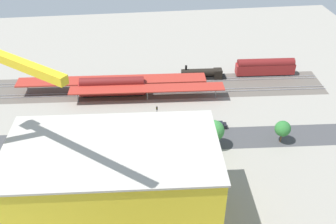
{
  "coord_description": "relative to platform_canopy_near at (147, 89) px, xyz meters",
  "views": [
    {
      "loc": [
        5.31,
        82.43,
        62.23
      ],
      "look_at": [
        -4.11,
        2.02,
        6.66
      ],
      "focal_mm": 41.05,
      "sensor_mm": 36.0,
      "label": 1
    }
  ],
  "objects": [
    {
      "name": "street_tree_4",
      "position": [
        -10.5,
        24.49,
        0.72
      ],
      "size": [
        4.98,
        4.98,
        7.25
      ],
      "color": "brown",
      "rests_on": "ground"
    },
    {
      "name": "traffic_light",
      "position": [
        -1.56,
        14.82,
        0.74
      ],
      "size": [
        0.5,
        0.36,
        7.27
      ],
      "color": "#333333",
      "rests_on": "ground"
    },
    {
      "name": "construction_building",
      "position": [
        9.01,
        44.33,
        5.33
      ],
      "size": [
        38.91,
        22.55,
        18.71
      ],
      "primitive_type": "cube",
      "rotation": [
        0.0,
        0.0,
        -0.06
      ],
      "color": "yellow",
      "rests_on": "ground"
    },
    {
      "name": "rail_bed",
      "position": [
        -0.13,
        -7.57,
        -4.02
      ],
      "size": [
        113.08,
        21.54,
        0.01
      ],
      "primitive_type": "cube",
      "rotation": [
        0.0,
        0.0,
        -0.06
      ],
      "color": "#5B544C",
      "rests_on": "ground"
    },
    {
      "name": "street_tree_2",
      "position": [
        0.56,
        25.49,
        1.54
      ],
      "size": [
        5.61,
        5.61,
        8.38
      ],
      "color": "brown",
      "rests_on": "ground"
    },
    {
      "name": "construction_roof_slab",
      "position": [
        9.01,
        44.33,
        14.89
      ],
      "size": [
        39.55,
        23.18,
        0.4
      ],
      "primitive_type": "cube",
      "rotation": [
        0.0,
        0.0,
        -0.06
      ],
      "color": "#B7B2A8",
      "rests_on": "construction_building"
    },
    {
      "name": "street_tree_3",
      "position": [
        -32.48,
        23.81,
        0.17
      ],
      "size": [
        4.04,
        4.04,
        6.23
      ],
      "color": "brown",
      "rests_on": "ground"
    },
    {
      "name": "street_asphalt",
      "position": [
        -0.13,
        19.55,
        -4.02
      ],
      "size": [
        112.73,
        15.7,
        0.01
      ],
      "primitive_type": "cube",
      "rotation": [
        0.0,
        0.0,
        -0.06
      ],
      "color": "#424244",
      "rests_on": "ground"
    },
    {
      "name": "passenger_coach",
      "position": [
        -39.79,
        -11.0,
        -0.94
      ],
      "size": [
        19.53,
        4.28,
        5.9
      ],
      "color": "black",
      "rests_on": "ground"
    },
    {
      "name": "street_tree_1",
      "position": [
        12.28,
        24.35,
        0.84
      ],
      "size": [
        5.96,
        5.96,
        7.86
      ],
      "color": "brown",
      "rests_on": "ground"
    },
    {
      "name": "track_rails",
      "position": [
        -0.13,
        -7.57,
        -3.84
      ],
      "size": [
        112.2,
        15.13,
        0.12
      ],
      "color": "#9E9EA8",
      "rests_on": "ground"
    },
    {
      "name": "ground_plane",
      "position": [
        -0.13,
        14.65,
        -4.02
      ],
      "size": [
        179.83,
        179.83,
        0.0
      ],
      "primitive_type": "plane",
      "color": "gray",
      "rests_on": "ground"
    },
    {
      "name": "box_truck_1",
      "position": [
        16.09,
        29.2,
        -2.47
      ],
      "size": [
        9.53,
        3.72,
        3.15
      ],
      "color": "black",
      "rests_on": "ground"
    },
    {
      "name": "street_tree_0",
      "position": [
        -14.76,
        23.82,
        1.12
      ],
      "size": [
        5.25,
        5.25,
        7.78
      ],
      "color": "brown",
      "rests_on": "ground"
    },
    {
      "name": "platform_canopy_far",
      "position": [
        10.29,
        -6.52,
        -0.13
      ],
      "size": [
        57.69,
        8.79,
        4.12
      ],
      "color": "#A82D23",
      "rests_on": "ground"
    },
    {
      "name": "parked_car_1",
      "position": [
        -10.53,
        16.3,
        -3.28
      ],
      "size": [
        4.67,
        1.9,
        1.66
      ],
      "color": "black",
      "rests_on": "ground"
    },
    {
      "name": "parked_car_0",
      "position": [
        -17.84,
        16.0,
        -3.26
      ],
      "size": [
        4.89,
        2.27,
        1.7
      ],
      "color": "black",
      "rests_on": "ground"
    },
    {
      "name": "box_truck_0",
      "position": [
        18.75,
        30.15,
        -2.29
      ],
      "size": [
        9.85,
        3.78,
        3.53
      ],
      "color": "black",
      "rests_on": "ground"
    },
    {
      "name": "locomotive",
      "position": [
        -19.2,
        -11.0,
        -2.31
      ],
      "size": [
        14.69,
        3.4,
        4.91
      ],
      "color": "black",
      "rests_on": "ground"
    },
    {
      "name": "parked_car_2",
      "position": [
        -4.13,
        16.47,
        -3.24
      ],
      "size": [
        4.17,
        1.96,
        1.76
      ],
      "color": "black",
      "rests_on": "ground"
    },
    {
      "name": "street_tree_5",
      "position": [
        19.77,
        24.57,
        0.73
      ],
      "size": [
        4.06,
        4.06,
        6.81
      ],
      "color": "brown",
      "rests_on": "ground"
    },
    {
      "name": "platform_canopy_near",
      "position": [
        0.0,
        0.0,
        0.0
      ],
      "size": [
        45.85,
        7.37,
        4.21
      ],
      "color": "#A82D23",
      "rests_on": "ground"
    },
    {
      "name": "freight_coach_far",
      "position": [
        10.28,
        -4.15,
        -0.84
      ],
      "size": [
        20.08,
        4.11,
        6.03
      ],
      "color": "black",
      "rests_on": "ground"
    },
    {
      "name": "parked_car_3",
      "position": [
        2.91,
        16.15,
        -3.27
      ],
      "size": [
        4.7,
        1.94,
        1.68
      ],
      "color": "black",
      "rests_on": "ground"
    },
    {
      "name": "box_truck_2",
      "position": [
        17.92,
        29.18,
        -2.41
      ],
      "size": [
        8.57,
        2.72,
        3.21
      ],
      "color": "black",
      "rests_on": "ground"
    }
  ]
}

